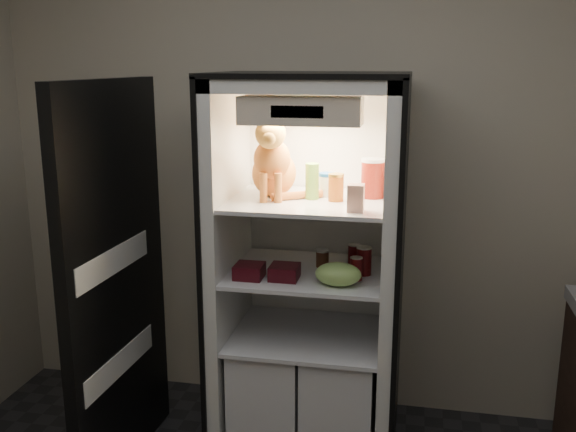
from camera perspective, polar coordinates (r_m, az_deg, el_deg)
name	(u,v)px	position (r m, az deg, el deg)	size (l,w,h in m)	color
room_shell	(225,180)	(1.69, -5.66, 3.23)	(3.60, 3.60, 3.60)	white
refrigerator	(310,295)	(3.22, 1.95, -6.99)	(0.90, 0.72, 1.88)	white
fridge_door	(116,285)	(3.09, -15.07, -5.93)	(0.09, 0.87, 1.85)	black
tabby_cat	(273,165)	(3.04, -1.31, 4.59)	(0.37, 0.41, 0.42)	#C66419
parmesan_shaker	(312,181)	(3.01, 2.16, 3.11)	(0.07, 0.07, 0.17)	#268D29
mayo_tub	(327,184)	(3.09, 3.52, 2.82)	(0.08, 0.08, 0.11)	white
salsa_jar	(336,187)	(2.98, 4.29, 2.56)	(0.07, 0.07, 0.13)	#980D0E
pepper_jar	(373,178)	(3.06, 7.53, 3.35)	(0.11, 0.11, 0.19)	maroon
cream_carton	(356,198)	(2.77, 6.05, 1.60)	(0.07, 0.07, 0.12)	white
soda_can_a	(354,256)	(3.15, 5.92, -3.56)	(0.06, 0.06, 0.12)	black
soda_can_b	(364,261)	(3.05, 6.76, -3.99)	(0.07, 0.07, 0.13)	black
soda_can_c	(356,269)	(2.97, 6.08, -4.68)	(0.06, 0.06, 0.11)	black
condiment_jar	(322,258)	(3.15, 3.07, -3.76)	(0.06, 0.06, 0.09)	#542B18
grape_bag	(338,274)	(2.90, 4.48, -5.17)	(0.21, 0.15, 0.10)	#87AE51
berry_box_left	(249,271)	(3.00, -3.46, -4.90)	(0.13, 0.13, 0.07)	#480C16
berry_box_right	(284,272)	(2.98, -0.32, -5.01)	(0.13, 0.13, 0.07)	#480C16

